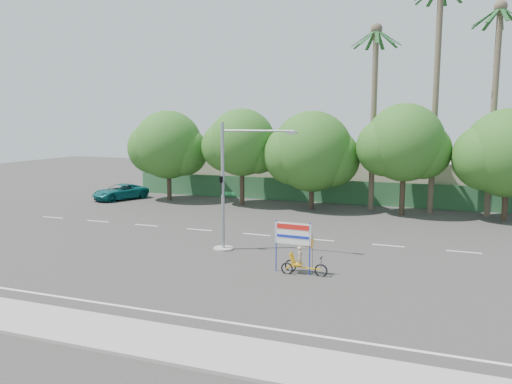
% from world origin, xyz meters
% --- Properties ---
extents(ground, '(120.00, 120.00, 0.00)m').
position_xyz_m(ground, '(0.00, 0.00, 0.00)').
color(ground, '#33302D').
rests_on(ground, ground).
extents(sidewalk_near, '(50.00, 2.40, 0.12)m').
position_xyz_m(sidewalk_near, '(0.00, -7.50, 0.06)').
color(sidewalk_near, gray).
rests_on(sidewalk_near, ground).
extents(fence, '(38.00, 0.08, 2.00)m').
position_xyz_m(fence, '(0.00, 21.50, 1.00)').
color(fence, '#336B3D').
rests_on(fence, ground).
extents(building_left, '(12.00, 8.00, 4.00)m').
position_xyz_m(building_left, '(-10.00, 26.00, 2.00)').
color(building_left, beige).
rests_on(building_left, ground).
extents(building_right, '(14.00, 8.00, 3.60)m').
position_xyz_m(building_right, '(8.00, 26.00, 1.80)').
color(building_right, beige).
rests_on(building_right, ground).
extents(tree_far_left, '(7.14, 6.00, 7.96)m').
position_xyz_m(tree_far_left, '(-14.05, 18.00, 4.76)').
color(tree_far_left, '#473828').
rests_on(tree_far_left, ground).
extents(tree_left, '(6.66, 5.60, 8.07)m').
position_xyz_m(tree_left, '(-7.05, 18.00, 5.06)').
color(tree_left, '#473828').
rests_on(tree_left, ground).
extents(tree_center, '(7.62, 6.40, 7.85)m').
position_xyz_m(tree_center, '(-1.05, 18.00, 4.47)').
color(tree_center, '#473828').
rests_on(tree_center, ground).
extents(tree_right, '(6.90, 5.80, 8.36)m').
position_xyz_m(tree_right, '(5.95, 18.00, 5.24)').
color(tree_right, '#473828').
rests_on(tree_right, ground).
extents(tree_far_right, '(7.38, 6.20, 7.94)m').
position_xyz_m(tree_far_right, '(12.95, 18.00, 4.64)').
color(tree_far_right, '#473828').
rests_on(tree_far_right, ground).
extents(palm_tall, '(3.73, 3.79, 17.45)m').
position_xyz_m(palm_tall, '(8.00, 19.50, 10.46)').
color(palm_tall, '#70604C').
rests_on(palm_tall, ground).
extents(palm_mid, '(3.73, 3.79, 15.45)m').
position_xyz_m(palm_mid, '(12.00, 19.50, 9.40)').
color(palm_mid, '#70604C').
rests_on(palm_mid, ground).
extents(palm_short, '(3.73, 3.79, 14.45)m').
position_xyz_m(palm_short, '(3.50, 19.50, 8.86)').
color(palm_short, '#70604C').
rests_on(palm_short, ground).
extents(traffic_signal, '(4.72, 1.10, 7.00)m').
position_xyz_m(traffic_signal, '(-2.20, 3.98, 2.92)').
color(traffic_signal, gray).
rests_on(traffic_signal, ground).
extents(trike_billboard, '(2.56, 0.61, 2.51)m').
position_xyz_m(trike_billboard, '(2.54, 1.16, 1.01)').
color(trike_billboard, black).
rests_on(trike_billboard, ground).
extents(pickup_truck, '(4.18, 5.51, 1.39)m').
position_xyz_m(pickup_truck, '(-18.41, 16.88, 0.70)').
color(pickup_truck, '#0D5C5F').
rests_on(pickup_truck, ground).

